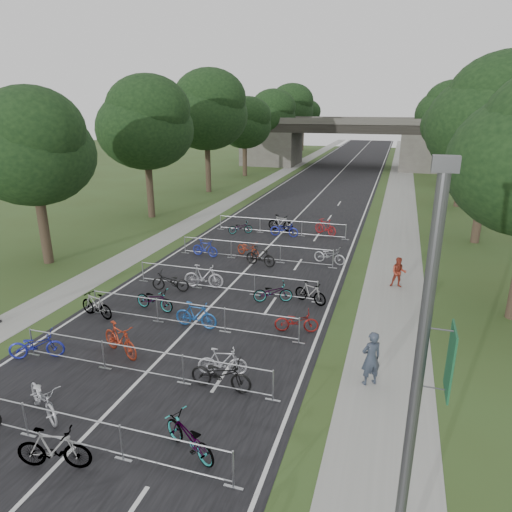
# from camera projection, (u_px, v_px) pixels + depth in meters

# --- Properties ---
(road) EXTENTS (11.00, 140.00, 0.01)m
(road) POSITION_uv_depth(u_px,v_px,m) (331.00, 182.00, 54.38)
(road) COLOR black
(road) RESTS_ON ground
(sidewalk_right) EXTENTS (3.00, 140.00, 0.01)m
(sidewalk_right) POSITION_uv_depth(u_px,v_px,m) (401.00, 186.00, 52.11)
(sidewalk_right) COLOR gray
(sidewalk_right) RESTS_ON ground
(sidewalk_left) EXTENTS (2.00, 140.00, 0.01)m
(sidewalk_left) POSITION_uv_depth(u_px,v_px,m) (270.00, 179.00, 56.50)
(sidewalk_left) COLOR gray
(sidewalk_left) RESTS_ON ground
(lane_markings) EXTENTS (0.12, 140.00, 0.00)m
(lane_markings) POSITION_uv_depth(u_px,v_px,m) (331.00, 182.00, 54.38)
(lane_markings) COLOR silver
(lane_markings) RESTS_ON ground
(overpass_bridge) EXTENTS (31.00, 8.00, 7.05)m
(overpass_bridge) POSITION_uv_depth(u_px,v_px,m) (347.00, 142.00, 66.84)
(overpass_bridge) COLOR #4C4844
(overpass_bridge) RESTS_ON ground
(lamppost) EXTENTS (0.61, 0.65, 8.21)m
(lamppost) POSITION_uv_depth(u_px,v_px,m) (416.00, 408.00, 7.21)
(lamppost) COLOR #4C4C51
(lamppost) RESTS_ON ground
(tree_left_0) EXTENTS (6.72, 6.72, 10.25)m
(tree_left_0) POSITION_uv_depth(u_px,v_px,m) (33.00, 150.00, 24.71)
(tree_left_0) COLOR #33261C
(tree_left_0) RESTS_ON ground
(tree_left_1) EXTENTS (7.56, 7.56, 11.53)m
(tree_left_1) POSITION_uv_depth(u_px,v_px,m) (146.00, 125.00, 35.32)
(tree_left_1) COLOR #33261C
(tree_left_1) RESTS_ON ground
(tree_right_1) EXTENTS (8.18, 8.18, 12.47)m
(tree_right_1) POSITION_uv_depth(u_px,v_px,m) (496.00, 120.00, 28.18)
(tree_right_1) COLOR #33261C
(tree_right_1) RESTS_ON ground
(tree_left_2) EXTENTS (8.40, 8.40, 12.81)m
(tree_left_2) POSITION_uv_depth(u_px,v_px,m) (207.00, 112.00, 45.92)
(tree_left_2) COLOR #33261C
(tree_left_2) RESTS_ON ground
(tree_right_2) EXTENTS (6.16, 6.16, 9.39)m
(tree_right_2) POSITION_uv_depth(u_px,v_px,m) (467.00, 139.00, 39.66)
(tree_right_2) COLOR #33261C
(tree_right_2) RESTS_ON ground
(tree_left_3) EXTENTS (6.72, 6.72, 10.25)m
(tree_left_3) POSITION_uv_depth(u_px,v_px,m) (245.00, 124.00, 57.30)
(tree_left_3) COLOR #33261C
(tree_left_3) RESTS_ON ground
(tree_right_3) EXTENTS (7.17, 7.17, 10.93)m
(tree_right_3) POSITION_uv_depth(u_px,v_px,m) (455.00, 123.00, 50.22)
(tree_right_3) COLOR #33261C
(tree_right_3) RESTS_ON ground
(tree_left_4) EXTENTS (7.56, 7.56, 11.53)m
(tree_left_4) POSITION_uv_depth(u_px,v_px,m) (271.00, 115.00, 67.91)
(tree_left_4) COLOR #33261C
(tree_left_4) RESTS_ON ground
(tree_right_4) EXTENTS (8.18, 8.18, 12.47)m
(tree_right_4) POSITION_uv_depth(u_px,v_px,m) (448.00, 112.00, 60.77)
(tree_right_4) COLOR #33261C
(tree_right_4) RESTS_ON ground
(tree_left_5) EXTENTS (8.40, 8.40, 12.81)m
(tree_left_5) POSITION_uv_depth(u_px,v_px,m) (290.00, 109.00, 78.52)
(tree_left_5) COLOR #33261C
(tree_left_5) RESTS_ON ground
(tree_right_5) EXTENTS (6.16, 6.16, 9.39)m
(tree_right_5) POSITION_uv_depth(u_px,v_px,m) (440.00, 124.00, 72.25)
(tree_right_5) COLOR #33261C
(tree_right_5) RESTS_ON ground
(tree_left_6) EXTENTS (6.72, 6.72, 10.25)m
(tree_left_6) POSITION_uv_depth(u_px,v_px,m) (304.00, 117.00, 89.89)
(tree_left_6) COLOR #33261C
(tree_left_6) RESTS_ON ground
(tree_right_6) EXTENTS (7.17, 7.17, 10.93)m
(tree_right_6) POSITION_uv_depth(u_px,v_px,m) (436.00, 115.00, 82.81)
(tree_right_6) COLOR #33261C
(tree_right_6) RESTS_ON ground
(barrier_row_1) EXTENTS (9.70, 0.08, 1.10)m
(barrier_row_1) POSITION_uv_depth(u_px,v_px,m) (72.00, 431.00, 12.20)
(barrier_row_1) COLOR #A0A3A7
(barrier_row_1) RESTS_ON ground
(barrier_row_2) EXTENTS (9.70, 0.08, 1.10)m
(barrier_row_2) POSITION_uv_depth(u_px,v_px,m) (142.00, 362.00, 15.46)
(barrier_row_2) COLOR #A0A3A7
(barrier_row_2) RESTS_ON ground
(barrier_row_3) EXTENTS (9.70, 0.08, 1.10)m
(barrier_row_3) POSITION_uv_depth(u_px,v_px,m) (190.00, 315.00, 18.90)
(barrier_row_3) COLOR #A0A3A7
(barrier_row_3) RESTS_ON ground
(barrier_row_4) EXTENTS (9.70, 0.08, 1.10)m
(barrier_row_4) POSITION_uv_depth(u_px,v_px,m) (225.00, 281.00, 22.52)
(barrier_row_4) COLOR #A0A3A7
(barrier_row_4) RESTS_ON ground
(barrier_row_5) EXTENTS (9.70, 0.08, 1.10)m
(barrier_row_5) POSITION_uv_depth(u_px,v_px,m) (255.00, 252.00, 27.05)
(barrier_row_5) COLOR #A0A3A7
(barrier_row_5) RESTS_ON ground
(barrier_row_6) EXTENTS (9.70, 0.08, 1.10)m
(barrier_row_6) POSITION_uv_depth(u_px,v_px,m) (281.00, 227.00, 32.48)
(barrier_row_6) COLOR #A0A3A7
(barrier_row_6) RESTS_ON ground
(bike_5) EXTENTS (2.20, 1.71, 1.11)m
(bike_5) POSITION_uv_depth(u_px,v_px,m) (43.00, 399.00, 13.51)
(bike_5) COLOR #B2B2BA
(bike_5) RESTS_ON ground
(bike_6) EXTENTS (2.03, 1.00, 1.18)m
(bike_6) POSITION_uv_depth(u_px,v_px,m) (54.00, 449.00, 11.50)
(bike_6) COLOR #A0A3A7
(bike_6) RESTS_ON ground
(bike_7) EXTENTS (2.07, 1.51, 1.04)m
(bike_7) POSITION_uv_depth(u_px,v_px,m) (189.00, 437.00, 12.00)
(bike_7) COLOR #A0A3A7
(bike_7) RESTS_ON ground
(bike_8) EXTENTS (2.07, 1.44, 1.03)m
(bike_8) POSITION_uv_depth(u_px,v_px,m) (36.00, 345.00, 16.58)
(bike_8) COLOR #1D239F
(bike_8) RESTS_ON ground
(bike_9) EXTENTS (2.13, 1.40, 1.25)m
(bike_9) POSITION_uv_depth(u_px,v_px,m) (120.00, 340.00, 16.76)
(bike_9) COLOR maroon
(bike_9) RESTS_ON ground
(bike_10) EXTENTS (2.10, 0.76, 1.10)m
(bike_10) POSITION_uv_depth(u_px,v_px,m) (221.00, 374.00, 14.74)
(bike_10) COLOR black
(bike_10) RESTS_ON ground
(bike_11) EXTENTS (1.78, 0.89, 1.03)m
(bike_11) POSITION_uv_depth(u_px,v_px,m) (223.00, 362.00, 15.51)
(bike_11) COLOR #B7B7BF
(bike_11) RESTS_ON ground
(bike_12) EXTENTS (1.93, 0.95, 1.12)m
(bike_12) POSITION_uv_depth(u_px,v_px,m) (96.00, 305.00, 19.79)
(bike_12) COLOR #A0A3A7
(bike_12) RESTS_ON ground
(bike_13) EXTENTS (2.02, 0.94, 1.02)m
(bike_13) POSITION_uv_depth(u_px,v_px,m) (155.00, 299.00, 20.49)
(bike_13) COLOR #A0A3A7
(bike_13) RESTS_ON ground
(bike_14) EXTENTS (1.88, 0.58, 1.12)m
(bike_14) POSITION_uv_depth(u_px,v_px,m) (196.00, 315.00, 18.85)
(bike_14) COLOR #1C509B
(bike_14) RESTS_ON ground
(bike_15) EXTENTS (1.88, 1.01, 0.94)m
(bike_15) POSITION_uv_depth(u_px,v_px,m) (296.00, 321.00, 18.52)
(bike_15) COLOR maroon
(bike_15) RESTS_ON ground
(bike_16) EXTENTS (1.98, 0.90, 1.00)m
(bike_16) POSITION_uv_depth(u_px,v_px,m) (170.00, 282.00, 22.57)
(bike_16) COLOR black
(bike_16) RESTS_ON ground
(bike_17) EXTENTS (2.09, 0.85, 1.22)m
(bike_17) POSITION_uv_depth(u_px,v_px,m) (204.00, 277.00, 22.94)
(bike_17) COLOR #AAA8B0
(bike_17) RESTS_ON ground
(bike_18) EXTENTS (1.96, 1.24, 0.97)m
(bike_18) POSITION_uv_depth(u_px,v_px,m) (273.00, 292.00, 21.33)
(bike_18) COLOR #A0A3A7
(bike_18) RESTS_ON ground
(bike_19) EXTENTS (1.77, 1.12, 1.03)m
(bike_19) POSITION_uv_depth(u_px,v_px,m) (310.00, 293.00, 21.19)
(bike_19) COLOR #A0A3A7
(bike_19) RESTS_ON ground
(bike_20) EXTENTS (1.78, 0.69, 1.04)m
(bike_20) POSITION_uv_depth(u_px,v_px,m) (205.00, 248.00, 27.74)
(bike_20) COLOR navy
(bike_20) RESTS_ON ground
(bike_21) EXTENTS (1.99, 1.53, 1.00)m
(bike_21) POSITION_uv_depth(u_px,v_px,m) (248.00, 249.00, 27.67)
(bike_21) COLOR #982E16
(bike_21) RESTS_ON ground
(bike_22) EXTENTS (1.97, 0.96, 1.14)m
(bike_22) POSITION_uv_depth(u_px,v_px,m) (260.00, 256.00, 26.10)
(bike_22) COLOR black
(bike_22) RESTS_ON ground
(bike_23) EXTENTS (2.01, 1.09, 1.00)m
(bike_23) POSITION_uv_depth(u_px,v_px,m) (330.00, 255.00, 26.49)
(bike_23) COLOR #A4A5AC
(bike_23) RESTS_ON ground
(bike_24) EXTENTS (1.82, 1.41, 0.92)m
(bike_24) POSITION_uv_depth(u_px,v_px,m) (240.00, 228.00, 32.64)
(bike_24) COLOR #A0A3A7
(bike_24) RESTS_ON ground
(bike_25) EXTENTS (2.01, 0.86, 1.17)m
(bike_25) POSITION_uv_depth(u_px,v_px,m) (281.00, 223.00, 33.39)
(bike_25) COLOR #A0A3A7
(bike_25) RESTS_ON ground
(bike_26) EXTENTS (2.04, 0.76, 1.06)m
(bike_26) POSITION_uv_depth(u_px,v_px,m) (284.00, 229.00, 31.96)
(bike_26) COLOR navy
(bike_26) RESTS_ON ground
(bike_27) EXTENTS (1.91, 1.46, 1.15)m
(bike_27) POSITION_uv_depth(u_px,v_px,m) (325.00, 227.00, 32.33)
(bike_27) COLOR maroon
(bike_27) RESTS_ON ground
(pedestrian_a) EXTENTS (0.83, 0.76, 1.90)m
(pedestrian_a) POSITION_uv_depth(u_px,v_px,m) (371.00, 359.00, 14.89)
(pedestrian_a) COLOR #2E3645
(pedestrian_a) RESTS_ON ground
(pedestrian_b) EXTENTS (0.79, 0.63, 1.56)m
(pedestrian_b) POSITION_uv_depth(u_px,v_px,m) (399.00, 273.00, 22.99)
(pedestrian_b) COLOR maroon
(pedestrian_b) RESTS_ON ground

